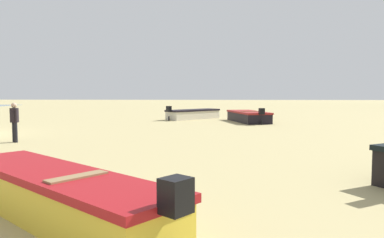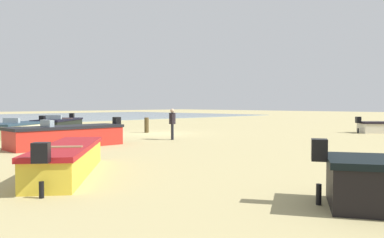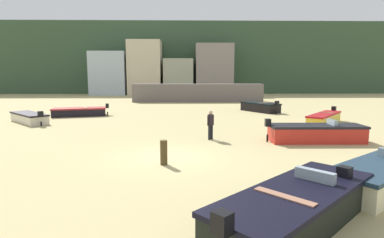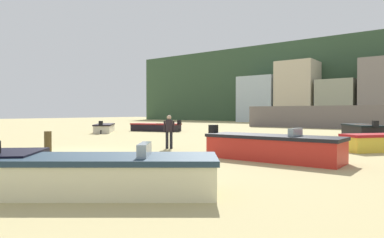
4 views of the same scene
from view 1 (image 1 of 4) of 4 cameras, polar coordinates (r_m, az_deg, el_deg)
boat_black_4 at (r=25.37m, az=8.82°, el=0.40°), size 4.91×2.78×1.05m
boat_yellow_5 at (r=6.30m, az=-20.27°, el=-11.16°), size 4.09×4.67×1.11m
boat_cream_6 at (r=27.73m, az=0.16°, el=0.77°), size 4.12×4.16×1.05m
beach_walker_foreground at (r=16.48m, az=-26.04°, el=-0.00°), size 0.48×0.48×1.62m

